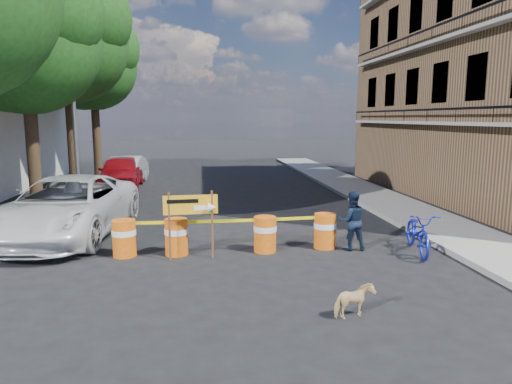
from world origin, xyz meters
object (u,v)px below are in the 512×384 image
object	(u,v)px
sedan_red	(121,172)
sedan_silver	(126,171)
barrel_far_left	(124,237)
barrel_far_right	(325,230)
pedestrian	(352,221)
dog	(354,301)
barrel_mid_left	(176,236)
bicycle	(419,213)
barrel_mid_right	(265,233)
detour_sign	(197,210)
suv_white	(67,207)

from	to	relation	value
sedan_red	sedan_silver	bearing A→B (deg)	84.59
barrel_far_left	sedan_silver	xyz separation A→B (m)	(-1.84, 12.30, 0.24)
barrel_far_right	sedan_red	xyz separation A→B (m)	(-6.94, 11.01, 0.31)
barrel_far_right	pedestrian	xyz separation A→B (m)	(0.62, -0.23, 0.29)
barrel_far_left	dog	bearing A→B (deg)	-42.60
barrel_mid_left	sedan_silver	xyz separation A→B (m)	(-3.10, 12.33, 0.24)
barrel_far_right	dog	distance (m)	4.20
bicycle	barrel_far_right	bearing A→B (deg)	175.11
barrel_far_left	barrel_mid_right	distance (m)	3.46
barrel_mid_left	barrel_far_right	xyz separation A→B (m)	(3.78, 0.13, 0.00)
sedan_silver	barrel_mid_right	bearing A→B (deg)	-62.40
sedan_red	barrel_far_right	bearing A→B (deg)	-60.36
detour_sign	suv_white	xyz separation A→B (m)	(-3.68, 2.60, -0.35)
barrel_far_right	sedan_red	distance (m)	13.02
detour_sign	dog	size ratio (longest dim) A/B	2.36
pedestrian	sedan_red	xyz separation A→B (m)	(-7.57, 11.25, 0.03)
sedan_silver	barrel_far_left	bearing A→B (deg)	-77.12
dog	detour_sign	bearing A→B (deg)	17.34
barrel_mid_left	barrel_far_right	distance (m)	3.79
bicycle	dog	xyz separation A→B (m)	(-2.84, -3.46, -0.71)
barrel_mid_left	sedan_silver	world-z (taller)	sedan_silver
barrel_far_right	dog	size ratio (longest dim) A/B	1.29
barrel_far_left	sedan_red	xyz separation A→B (m)	(-1.90, 11.12, 0.31)
barrel_far_left	pedestrian	xyz separation A→B (m)	(5.66, -0.13, 0.29)
barrel_far_left	suv_white	xyz separation A→B (m)	(-1.90, 2.17, 0.37)
pedestrian	suv_white	world-z (taller)	suv_white
barrel_mid_right	suv_white	world-z (taller)	suv_white
bicycle	sedan_silver	distance (m)	15.76
dog	suv_white	distance (m)	8.87
suv_white	sedan_silver	size ratio (longest dim) A/B	1.40
sedan_red	suv_white	bearing A→B (deg)	-92.59
suv_white	sedan_red	bearing A→B (deg)	96.30
bicycle	barrel_mid_right	bearing A→B (deg)	-175.79
detour_sign	sedan_red	bearing A→B (deg)	103.81
barrel_far_left	barrel_far_right	distance (m)	5.04
detour_sign	sedan_red	world-z (taller)	detour_sign
barrel_far_left	sedan_red	world-z (taller)	sedan_red
barrel_mid_right	dog	xyz separation A→B (m)	(0.94, -4.01, -0.18)
barrel_far_left	pedestrian	distance (m)	5.67
suv_white	dog	bearing A→B (deg)	-38.31
detour_sign	suv_white	world-z (taller)	suv_white
detour_sign	pedestrian	world-z (taller)	detour_sign
detour_sign	sedan_red	distance (m)	12.13
barrel_far_left	barrel_far_right	bearing A→B (deg)	1.19
bicycle	dog	size ratio (longest dim) A/B	2.89
bicycle	barrel_far_left	bearing A→B (deg)	-172.19
pedestrian	sedan_red	bearing A→B (deg)	-54.43
barrel_far_right	pedestrian	world-z (taller)	pedestrian
barrel_mid_right	suv_white	size ratio (longest dim) A/B	0.15
dog	barrel_mid_left	bearing A→B (deg)	19.44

